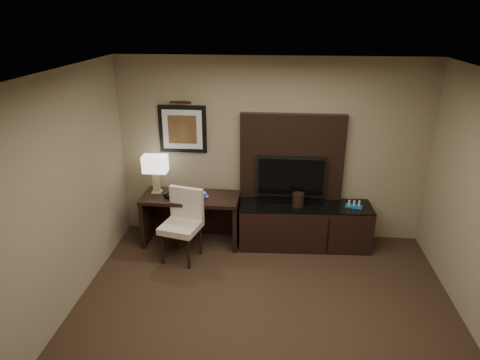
# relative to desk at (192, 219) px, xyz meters

# --- Properties ---
(floor) EXTENTS (4.50, 5.00, 0.01)m
(floor) POSITION_rel_desk_xyz_m (1.15, -2.10, -0.38)
(floor) COLOR black
(floor) RESTS_ON ground
(ceiling) EXTENTS (4.50, 5.00, 0.01)m
(ceiling) POSITION_rel_desk_xyz_m (1.15, -2.10, 2.32)
(ceiling) COLOR silver
(ceiling) RESTS_ON wall_back
(wall_back) EXTENTS (4.50, 0.01, 2.70)m
(wall_back) POSITION_rel_desk_xyz_m (1.15, 0.40, 0.97)
(wall_back) COLOR gray
(wall_back) RESTS_ON floor
(wall_left) EXTENTS (0.01, 5.00, 2.70)m
(wall_left) POSITION_rel_desk_xyz_m (-1.10, -2.10, 0.97)
(wall_left) COLOR gray
(wall_left) RESTS_ON floor
(desk) EXTENTS (1.42, 0.63, 0.75)m
(desk) POSITION_rel_desk_xyz_m (0.00, 0.00, 0.00)
(desk) COLOR black
(desk) RESTS_ON floor
(credenza) EXTENTS (1.92, 0.61, 0.65)m
(credenza) POSITION_rel_desk_xyz_m (1.67, 0.05, -0.05)
(credenza) COLOR black
(credenza) RESTS_ON floor
(tv_wall_panel) EXTENTS (1.50, 0.12, 1.30)m
(tv_wall_panel) POSITION_rel_desk_xyz_m (1.45, 0.34, 0.89)
(tv_wall_panel) COLOR black
(tv_wall_panel) RESTS_ON wall_back
(tv) EXTENTS (1.00, 0.08, 0.60)m
(tv) POSITION_rel_desk_xyz_m (1.45, 0.24, 0.64)
(tv) COLOR black
(tv) RESTS_ON tv_wall_panel
(artwork) EXTENTS (0.70, 0.04, 0.70)m
(artwork) POSITION_rel_desk_xyz_m (-0.15, 0.38, 1.27)
(artwork) COLOR black
(artwork) RESTS_ON wall_back
(picture_light) EXTENTS (0.04, 0.04, 0.30)m
(picture_light) POSITION_rel_desk_xyz_m (-0.15, 0.34, 1.67)
(picture_light) COLOR #432815
(picture_light) RESTS_ON wall_back
(desk_chair) EXTENTS (0.61, 0.67, 1.03)m
(desk_chair) POSITION_rel_desk_xyz_m (-0.05, -0.49, 0.14)
(desk_chair) COLOR beige
(desk_chair) RESTS_ON floor
(table_lamp) EXTENTS (0.41, 0.31, 0.60)m
(table_lamp) POSITION_rel_desk_xyz_m (-0.52, 0.09, 0.68)
(table_lamp) COLOR tan
(table_lamp) RESTS_ON desk
(desk_phone) EXTENTS (0.25, 0.24, 0.10)m
(desk_phone) POSITION_rel_desk_xyz_m (-0.24, -0.05, 0.43)
(desk_phone) COLOR black
(desk_phone) RESTS_ON desk
(blue_folder) EXTENTS (0.32, 0.38, 0.02)m
(blue_folder) POSITION_rel_desk_xyz_m (0.10, -0.08, 0.39)
(blue_folder) COLOR navy
(blue_folder) RESTS_ON desk
(book) EXTENTS (0.15, 0.08, 0.21)m
(book) POSITION_rel_desk_xyz_m (0.09, -0.01, 0.48)
(book) COLOR #B6AE8F
(book) RESTS_ON desk
(ice_bucket) EXTENTS (0.18, 0.18, 0.19)m
(ice_bucket) POSITION_rel_desk_xyz_m (1.55, 0.03, 0.37)
(ice_bucket) COLOR black
(ice_bucket) RESTS_ON credenza
(minibar_tray) EXTENTS (0.26, 0.19, 0.08)m
(minibar_tray) POSITION_rel_desk_xyz_m (2.35, 0.06, 0.32)
(minibar_tray) COLOR #165292
(minibar_tray) RESTS_ON credenza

